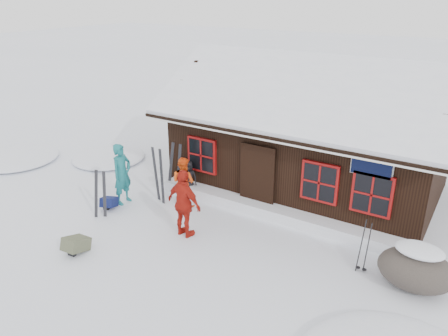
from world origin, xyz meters
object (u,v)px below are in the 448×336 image
at_px(skier_teal, 122,174).
at_px(ski_pair_left, 100,195).
at_px(skier_orange_left, 183,182).
at_px(ski_poles, 364,247).
at_px(skier_crouched, 189,178).
at_px(backpack_blue, 109,204).
at_px(skier_orange_right, 184,204).
at_px(backpack_olive, 76,247).
at_px(boulder, 416,269).

height_order(skier_teal, ski_pair_left, skier_teal).
xyz_separation_m(skier_orange_left, ski_poles, (5.62, -0.50, -0.12)).
xyz_separation_m(skier_crouched, backpack_blue, (-1.44, -2.12, -0.43)).
height_order(skier_orange_left, ski_pair_left, skier_orange_left).
bearing_deg(skier_teal, backpack_blue, 168.10).
relative_size(skier_teal, ski_poles, 1.37).
height_order(skier_orange_right, backpack_olive, skier_orange_right).
distance_m(ski_pair_left, ski_poles, 7.31).
bearing_deg(backpack_blue, boulder, -15.28).
distance_m(skier_teal, ski_poles, 7.33).
distance_m(boulder, ski_pair_left, 8.45).
height_order(skier_orange_left, backpack_olive, skier_orange_left).
height_order(ski_pair_left, ski_poles, ski_pair_left).
bearing_deg(backpack_olive, skier_crouched, 81.74).
bearing_deg(boulder, ski_poles, -177.99).
xyz_separation_m(skier_crouched, ski_poles, (5.97, -1.22, 0.09)).
bearing_deg(skier_orange_left, skier_crouched, -60.35).
distance_m(skier_orange_right, boulder, 5.76).
xyz_separation_m(boulder, backpack_blue, (-8.57, -0.94, -0.35)).
bearing_deg(skier_teal, boulder, -88.90).
relative_size(ski_pair_left, ski_poles, 1.09).
distance_m(skier_crouched, backpack_blue, 2.60).
bearing_deg(backpack_olive, skier_orange_left, 75.34).
bearing_deg(boulder, skier_orange_right, -170.38).
xyz_separation_m(ski_pair_left, ski_poles, (7.17, 1.40, -0.05)).
height_order(backpack_blue, backpack_olive, backpack_olive).
relative_size(boulder, ski_poles, 1.18).
bearing_deg(skier_teal, ski_pair_left, -173.99).
height_order(skier_orange_right, boulder, skier_orange_right).
height_order(boulder, backpack_blue, boulder).
distance_m(skier_orange_left, ski_poles, 5.65).
bearing_deg(backpack_blue, skier_teal, 58.15).
relative_size(ski_pair_left, backpack_blue, 2.95).
relative_size(skier_orange_left, ski_pair_left, 1.02).
relative_size(skier_crouched, backpack_blue, 2.19).
distance_m(skier_orange_left, backpack_blue, 2.36).
height_order(skier_crouched, backpack_olive, skier_crouched).
height_order(boulder, ski_poles, ski_poles).
bearing_deg(backpack_blue, skier_crouched, 34.29).
xyz_separation_m(skier_orange_right, ski_pair_left, (-2.67, -0.48, -0.23)).
bearing_deg(skier_crouched, boulder, -29.13).
xyz_separation_m(skier_teal, skier_orange_left, (1.69, 0.86, -0.18)).
bearing_deg(skier_orange_right, ski_pair_left, 16.99).
xyz_separation_m(skier_orange_right, backpack_olive, (-1.82, -2.15, -0.79)).
relative_size(skier_crouched, ski_pair_left, 0.74).
bearing_deg(ski_poles, backpack_olive, -154.14).
bearing_deg(skier_crouched, skier_orange_right, -75.30).
height_order(skier_orange_right, ski_poles, skier_orange_right).
bearing_deg(backpack_olive, skier_orange_right, 46.14).
bearing_deg(skier_crouched, skier_orange_left, -84.08).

